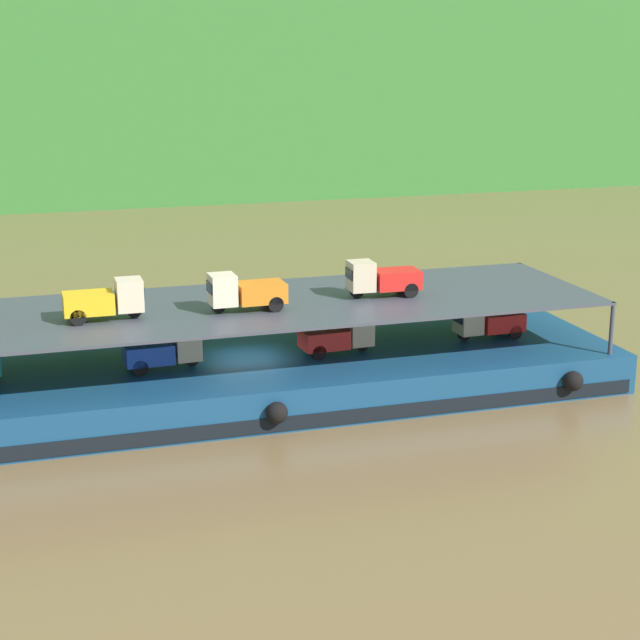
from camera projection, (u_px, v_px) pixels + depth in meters
name	position (u px, v px, depth m)	size (l,w,h in m)	color
ground_plane	(247.00, 396.00, 38.38)	(400.00, 400.00, 0.00)	brown
cargo_barge	(247.00, 377.00, 38.16)	(27.89, 8.83, 1.50)	navy
cargo_rack	(246.00, 306.00, 37.48)	(26.29, 7.44, 2.00)	#383D47
mini_truck_lower_aft	(164.00, 350.00, 36.49)	(2.78, 1.27, 1.38)	#1E47B7
mini_truck_lower_mid	(338.00, 336.00, 38.28)	(2.80, 1.30, 1.38)	red
mini_truck_lower_fore	(487.00, 321.00, 40.29)	(2.78, 1.27, 1.38)	red
mini_truck_upper_mid	(105.00, 300.00, 35.30)	(2.75, 1.21, 1.38)	gold
mini_truck_upper_fore	(245.00, 292.00, 36.50)	(2.76, 1.24, 1.38)	orange
mini_truck_upper_bow	(382.00, 278.00, 38.59)	(2.77, 1.25, 1.38)	red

